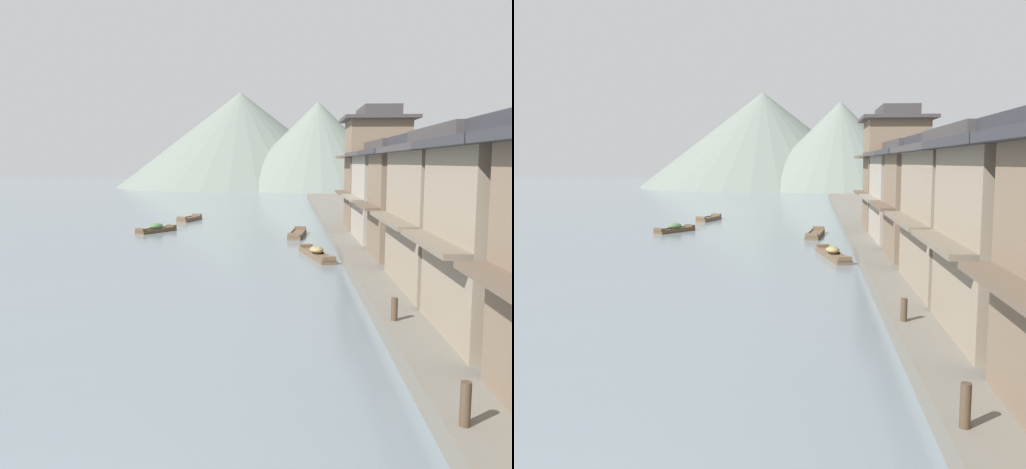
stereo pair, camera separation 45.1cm
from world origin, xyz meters
TOP-DOWN VIEW (x-y plane):
  - riverbank_right at (15.78, 30.00)m, footprint 18.00×110.00m
  - boat_moored_nearest at (5.49, 26.89)m, footprint 1.95×5.22m
  - boat_moored_third at (-6.43, 38.40)m, footprint 2.75×3.52m
  - boat_moored_far at (4.53, 36.42)m, footprint 1.51×4.84m
  - boat_midriver_drifting at (-5.37, 47.51)m, footprint 1.93×3.67m
  - house_waterfront_tall at (10.47, 16.34)m, footprint 5.77×7.49m
  - house_waterfront_narrow at (10.81, 23.43)m, footprint 6.46×5.41m
  - house_waterfront_far at (10.34, 30.58)m, footprint 5.51×7.76m
  - house_waterfront_end at (10.26, 36.89)m, footprint 5.36×5.69m
  - mooring_post_dock_near at (7.13, 4.21)m, footprint 0.20×0.20m
  - mooring_post_dock_mid at (7.13, 11.38)m, footprint 0.20×0.20m
  - hill_far_west at (9.75, 114.26)m, footprint 36.68×36.68m
  - hill_far_centre at (-7.13, 127.28)m, footprint 55.72×55.72m

SIDE VIEW (x-z plane):
  - boat_moored_far at x=4.53m, z-range -0.09..0.41m
  - boat_midriver_drifting at x=-5.37m, z-range -0.08..0.44m
  - boat_moored_nearest at x=5.49m, z-range -0.11..0.53m
  - boat_moored_third at x=-6.43m, z-range -0.09..0.61m
  - riverbank_right at x=15.78m, z-range 0.00..0.60m
  - mooring_post_dock_mid at x=7.13m, z-range 0.60..1.31m
  - mooring_post_dock_near at x=7.13m, z-range 0.60..1.45m
  - house_waterfront_far at x=10.34m, z-range 0.53..6.67m
  - house_waterfront_tall at x=10.47m, z-range 0.53..6.67m
  - house_waterfront_narrow at x=10.81m, z-range 0.55..6.69m
  - house_waterfront_end at x=10.26m, z-range 0.55..9.29m
  - hill_far_west at x=9.75m, z-range 0.00..17.70m
  - hill_far_centre at x=-7.13m, z-range 0.00..21.19m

